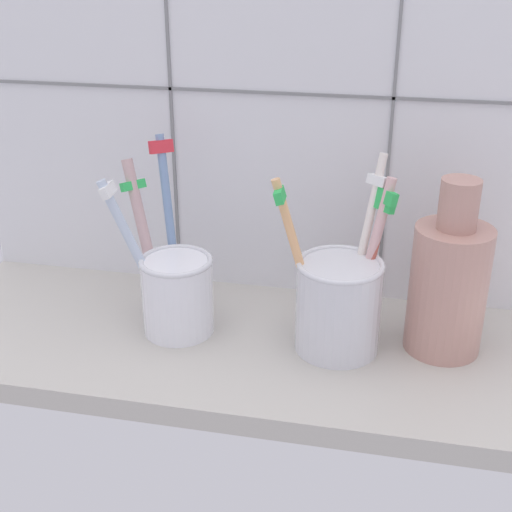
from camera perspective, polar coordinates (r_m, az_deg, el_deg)
The scene contains 5 objects.
counter_slab at distance 65.25cm, azimuth -0.10°, elevation -7.74°, with size 64.00×22.00×2.00cm, color #BCB7AD.
tile_wall_back at distance 68.10cm, azimuth 2.03°, elevation 13.30°, with size 64.00×2.20×45.00cm.
toothbrush_cup_left at distance 65.00cm, azimuth -6.74°, elevation -2.51°, with size 10.06×9.62×17.52cm.
toothbrush_cup_right at distance 61.95cm, azimuth 6.88°, elevation -3.62°, with size 10.54×8.59×17.29cm.
ceramic_vase at distance 62.94cm, azimuth 15.54°, elevation -2.17°, with size 6.77×6.77×16.04cm.
Camera 1 is at (11.36, -53.73, 36.22)cm, focal length 48.70 mm.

